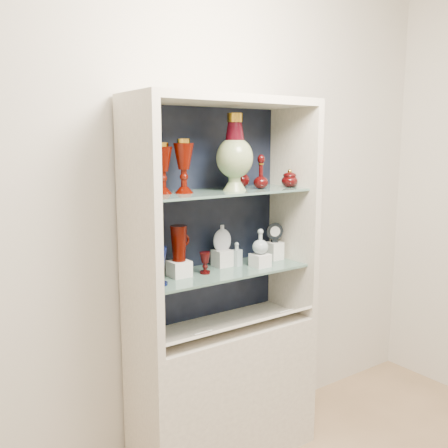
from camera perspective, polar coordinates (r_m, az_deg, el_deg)
wall_back at (r=2.73m, az=-2.66°, el=2.69°), size 3.50×0.02×2.80m
cabinet_base at (r=2.87m, az=-0.00°, el=-18.54°), size 1.00×0.40×0.75m
cabinet_back_panel at (r=2.72m, az=-2.31°, el=1.06°), size 0.98×0.02×1.15m
cabinet_side_left at (r=2.32m, az=-9.72°, el=-0.52°), size 0.04×0.40×1.15m
cabinet_side_right at (r=2.86m, az=7.88°, el=1.41°), size 0.04×0.40×1.15m
cabinet_top_cap at (r=2.54m, az=-0.00°, el=13.94°), size 1.00×0.40×0.04m
shelf_lower at (r=2.64m, az=-0.25°, el=-5.43°), size 0.92×0.34×0.01m
shelf_upper at (r=2.56m, az=-0.26°, el=3.68°), size 0.92×0.34×0.01m
label_ledge at (r=2.62m, az=1.42°, el=-11.63°), size 0.92×0.17×0.09m
label_card_0 at (r=2.80m, az=6.74°, el=-9.91°), size 0.10×0.06×0.03m
label_card_1 at (r=2.50m, az=-2.72°, el=-12.34°), size 0.10×0.06×0.03m
pedestal_lamp_left at (r=2.45m, az=-4.62°, el=6.61°), size 0.12×0.12×0.26m
pedestal_lamp_right at (r=2.43m, az=-7.00°, el=6.34°), size 0.10×0.10×0.25m
enamel_urn at (r=2.56m, az=1.23°, el=8.19°), size 0.20×0.20×0.39m
ruby_decanter_a at (r=2.66m, az=4.24°, el=6.21°), size 0.09×0.09×0.20m
ruby_decanter_b at (r=2.71m, az=1.91°, el=6.59°), size 0.12×0.12×0.23m
lidded_bowl at (r=2.78m, az=7.50°, el=5.23°), size 0.10×0.10×0.10m
cobalt_goblet at (r=2.37m, az=-7.41°, el=-4.82°), size 0.09×0.09×0.18m
ruby_goblet_tall at (r=2.41m, az=-8.99°, el=-4.88°), size 0.08×0.08×0.16m
ruby_goblet_small at (r=2.56m, az=-2.18°, el=-4.47°), size 0.06×0.06×0.11m
riser_ruby_pitcher at (r=2.52m, az=-5.14°, el=-5.10°), size 0.10×0.10×0.08m
ruby_pitcher at (r=2.49m, az=-5.19°, el=-2.22°), size 0.15×0.12×0.18m
clear_square_bottle at (r=2.72m, az=1.46°, el=-3.44°), size 0.06×0.06×0.13m
riser_flat_flask at (r=2.71m, az=-0.21°, el=-3.91°), size 0.09×0.09×0.09m
flat_flask at (r=2.69m, az=-0.22°, el=-1.51°), size 0.11×0.07×0.14m
riser_clear_round_decanter at (r=2.71m, az=4.15°, el=-4.16°), size 0.09×0.09×0.07m
clear_round_decanter at (r=2.69m, az=4.18°, el=-2.07°), size 0.09×0.09×0.13m
riser_cameo_medallion at (r=2.88m, az=5.78°, el=-3.05°), size 0.08×0.08×0.10m
cameo_medallion at (r=2.86m, az=5.82°, el=-0.94°), size 0.10×0.07×0.12m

